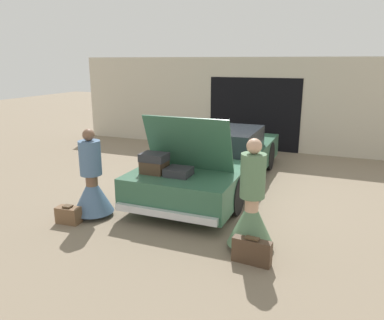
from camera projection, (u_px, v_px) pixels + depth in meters
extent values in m
plane|color=#7F705B|center=(215.00, 183.00, 8.48)|extent=(40.00, 40.00, 0.00)
cube|color=beige|center=(255.00, 104.00, 11.45)|extent=(12.00, 0.12, 2.80)
cube|color=black|center=(254.00, 114.00, 11.46)|extent=(2.80, 0.02, 2.20)
cube|color=#336047|center=(216.00, 164.00, 8.36)|extent=(1.92, 5.11, 0.56)
cube|color=#1E2328|center=(220.00, 139.00, 8.50)|extent=(1.69, 1.64, 0.47)
cylinder|color=black|center=(203.00, 150.00, 10.13)|extent=(0.18, 0.70, 0.70)
cylinder|color=black|center=(269.00, 156.00, 9.49)|extent=(0.18, 0.70, 0.70)
cylinder|color=black|center=(148.00, 184.00, 7.34)|extent=(0.18, 0.70, 0.70)
cylinder|color=black|center=(235.00, 196.00, 6.69)|extent=(0.18, 0.70, 0.70)
cube|color=silver|center=(165.00, 214.00, 6.08)|extent=(1.82, 0.10, 0.12)
cube|color=#336047|center=(188.00, 144.00, 6.73)|extent=(1.63, 0.41, 1.01)
cube|color=#473323|center=(154.00, 167.00, 6.69)|extent=(0.43, 0.38, 0.22)
cube|color=#2D2D33|center=(179.00, 172.00, 6.53)|extent=(0.44, 0.40, 0.14)
cube|color=#2D2D33|center=(154.00, 157.00, 6.65)|extent=(0.46, 0.36, 0.14)
cylinder|color=brown|center=(93.00, 195.00, 6.63)|extent=(0.21, 0.21, 0.76)
cone|color=slate|center=(93.00, 193.00, 6.63)|extent=(0.72, 0.72, 0.69)
cylinder|color=slate|center=(90.00, 158.00, 6.46)|extent=(0.38, 0.38, 0.60)
sphere|color=brown|center=(88.00, 135.00, 6.35)|extent=(0.21, 0.21, 0.21)
cylinder|color=tan|center=(251.00, 223.00, 5.45)|extent=(0.20, 0.20, 0.81)
cone|color=#567A56|center=(251.00, 220.00, 5.44)|extent=(0.68, 0.68, 0.73)
cylinder|color=#567A56|center=(253.00, 176.00, 5.26)|extent=(0.36, 0.36, 0.64)
sphere|color=tan|center=(254.00, 146.00, 5.15)|extent=(0.22, 0.22, 0.22)
cube|color=brown|center=(68.00, 215.00, 6.38)|extent=(0.42, 0.24, 0.29)
cube|color=#4C3823|center=(68.00, 206.00, 6.34)|extent=(0.15, 0.13, 0.02)
cube|color=#473323|center=(252.00, 251.00, 5.09)|extent=(0.55, 0.19, 0.35)
cube|color=#4C3823|center=(252.00, 238.00, 5.04)|extent=(0.20, 0.10, 0.02)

